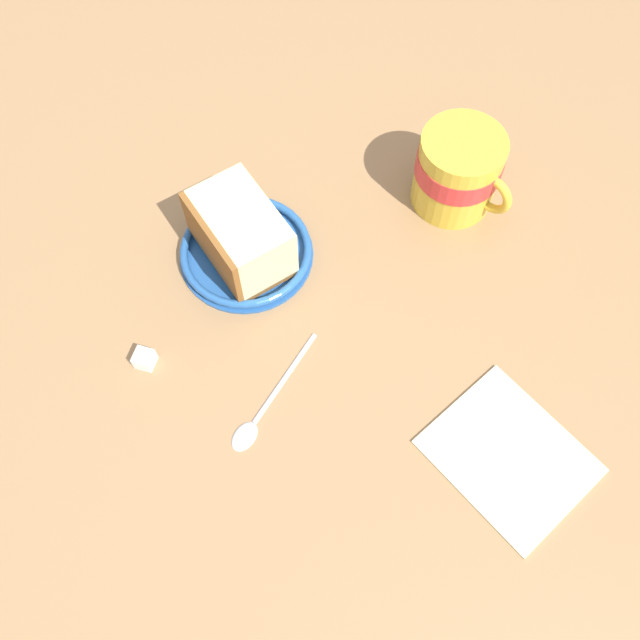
{
  "coord_description": "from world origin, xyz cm",
  "views": [
    {
      "loc": [
        30.61,
        -11.54,
        58.8
      ],
      "look_at": [
        4.8,
        -0.21,
        3.0
      ],
      "focal_mm": 37.74,
      "sensor_mm": 36.0,
      "label": 1
    }
  ],
  "objects_px": {
    "small_plate": "(246,252)",
    "cake_slice": "(240,234)",
    "folded_napkin": "(509,456)",
    "teaspoon": "(259,414)",
    "tea_mug": "(459,169)",
    "sugar_cube": "(145,359)"
  },
  "relations": [
    {
      "from": "cake_slice",
      "to": "tea_mug",
      "type": "height_order",
      "value": "tea_mug"
    },
    {
      "from": "teaspoon",
      "to": "folded_napkin",
      "type": "distance_m",
      "value": 0.23
    },
    {
      "from": "tea_mug",
      "to": "sugar_cube",
      "type": "relative_size",
      "value": 6.13
    },
    {
      "from": "small_plate",
      "to": "cake_slice",
      "type": "bearing_deg",
      "value": -80.4
    },
    {
      "from": "small_plate",
      "to": "folded_napkin",
      "type": "xyz_separation_m",
      "value": [
        0.29,
        0.14,
        -0.0
      ]
    },
    {
      "from": "small_plate",
      "to": "folded_napkin",
      "type": "bearing_deg",
      "value": 25.39
    },
    {
      "from": "tea_mug",
      "to": "sugar_cube",
      "type": "distance_m",
      "value": 0.36
    },
    {
      "from": "small_plate",
      "to": "folded_napkin",
      "type": "relative_size",
      "value": 1.03
    },
    {
      "from": "cake_slice",
      "to": "teaspoon",
      "type": "height_order",
      "value": "cake_slice"
    },
    {
      "from": "tea_mug",
      "to": "folded_napkin",
      "type": "bearing_deg",
      "value": -18.35
    },
    {
      "from": "small_plate",
      "to": "sugar_cube",
      "type": "height_order",
      "value": "sugar_cube"
    },
    {
      "from": "small_plate",
      "to": "teaspoon",
      "type": "distance_m",
      "value": 0.17
    },
    {
      "from": "small_plate",
      "to": "sugar_cube",
      "type": "bearing_deg",
      "value": -60.37
    },
    {
      "from": "small_plate",
      "to": "cake_slice",
      "type": "xyz_separation_m",
      "value": [
        0.0,
        -0.0,
        0.03
      ]
    },
    {
      "from": "tea_mug",
      "to": "small_plate",
      "type": "bearing_deg",
      "value": -94.93
    },
    {
      "from": "tea_mug",
      "to": "sugar_cube",
      "type": "height_order",
      "value": "tea_mug"
    },
    {
      "from": "folded_napkin",
      "to": "teaspoon",
      "type": "bearing_deg",
      "value": -123.45
    },
    {
      "from": "tea_mug",
      "to": "teaspoon",
      "type": "distance_m",
      "value": 0.32
    },
    {
      "from": "small_plate",
      "to": "folded_napkin",
      "type": "height_order",
      "value": "small_plate"
    },
    {
      "from": "teaspoon",
      "to": "sugar_cube",
      "type": "xyz_separation_m",
      "value": [
        -0.09,
        -0.08,
        0.01
      ]
    },
    {
      "from": "small_plate",
      "to": "sugar_cube",
      "type": "distance_m",
      "value": 0.15
    },
    {
      "from": "small_plate",
      "to": "cake_slice",
      "type": "distance_m",
      "value": 0.03
    }
  ]
}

